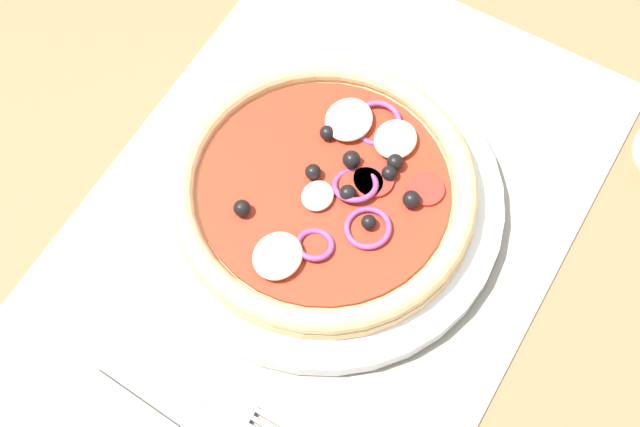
# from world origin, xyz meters

# --- Properties ---
(ground_plane) EXTENTS (1.90, 1.40, 0.02)m
(ground_plane) POSITION_xyz_m (0.00, 0.00, -0.01)
(ground_plane) COLOR olive
(placemat) EXTENTS (0.51, 0.34, 0.00)m
(placemat) POSITION_xyz_m (0.00, 0.00, 0.00)
(placemat) COLOR gray
(placemat) RESTS_ON ground_plane
(plate) EXTENTS (0.27, 0.27, 0.01)m
(plate) POSITION_xyz_m (-0.03, -0.01, 0.01)
(plate) COLOR white
(plate) RESTS_ON placemat
(pizza) EXTENTS (0.23, 0.23, 0.03)m
(pizza) POSITION_xyz_m (-0.03, -0.01, 0.03)
(pizza) COLOR tan
(pizza) RESTS_ON plate
(fork) EXTENTS (0.02, 0.18, 0.00)m
(fork) POSITION_xyz_m (0.14, -0.00, 0.01)
(fork) COLOR #B2B5BA
(fork) RESTS_ON placemat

